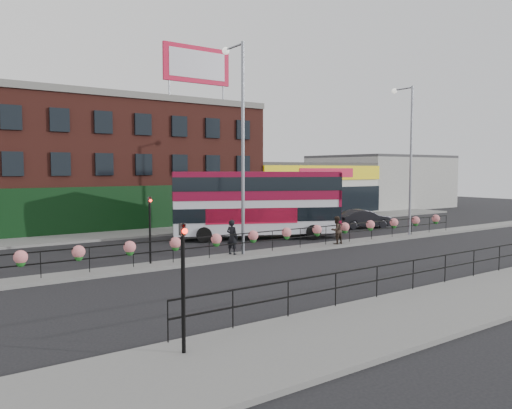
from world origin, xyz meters
TOP-DOWN VIEW (x-y plane):
  - ground at (0.00, 0.00)m, footprint 120.00×120.00m
  - south_pavement at (0.00, -12.00)m, footprint 60.00×4.00m
  - north_pavement at (0.00, 12.00)m, footprint 60.00×4.00m
  - median at (0.00, 0.00)m, footprint 60.00×1.60m
  - yellow_line_inner at (0.00, -9.70)m, footprint 60.00×0.10m
  - yellow_line_outer at (0.00, -9.88)m, footprint 60.00×0.10m
  - brick_building at (-4.00, 19.96)m, footprint 25.00×12.21m
  - supermarket at (16.00, 19.90)m, footprint 15.00×12.25m
  - warehouse_east at (30.75, 20.00)m, footprint 14.50×12.00m
  - billboard at (2.50, 14.99)m, footprint 6.00×0.29m
  - median_railing at (-0.00, 0.00)m, footprint 30.04×0.56m
  - south_railing at (-2.00, -10.10)m, footprint 20.04×0.05m
  - double_decker_bus at (1.72, 5.34)m, footprint 11.17×6.95m
  - car at (12.04, 5.34)m, footprint 3.90×5.28m
  - pedestrian_a at (-3.44, 0.29)m, footprint 0.97×0.89m
  - pedestrian_b at (3.67, -0.20)m, footprint 0.85×0.68m
  - lamp_column_west at (-2.88, 0.38)m, footprint 0.40×1.95m
  - lamp_column_east at (10.83, 0.29)m, footprint 0.36×1.78m
  - traffic_light_south at (-12.00, -11.01)m, footprint 0.15×0.28m
  - traffic_light_median at (-8.00, 0.39)m, footprint 0.15×0.28m

SIDE VIEW (x-z plane):
  - ground at x=0.00m, z-range 0.00..0.00m
  - yellow_line_inner at x=0.00m, z-range 0.00..0.01m
  - yellow_line_outer at x=0.00m, z-range 0.00..0.01m
  - south_pavement at x=0.00m, z-range 0.00..0.15m
  - north_pavement at x=0.00m, z-range 0.00..0.15m
  - median at x=0.00m, z-range 0.00..0.15m
  - car at x=12.04m, z-range 0.00..1.47m
  - south_railing at x=-2.00m, z-range 0.40..1.52m
  - pedestrian_b at x=3.67m, z-range 0.15..1.83m
  - median_railing at x=0.00m, z-range 0.43..1.66m
  - pedestrian_a at x=-3.44m, z-range 0.15..2.00m
  - traffic_light_south at x=-12.00m, z-range 0.64..4.29m
  - traffic_light_median at x=-8.00m, z-range 0.64..4.29m
  - supermarket at x=16.00m, z-range 0.00..5.30m
  - double_decker_bus at x=1.72m, z-range 0.51..5.00m
  - warehouse_east at x=30.75m, z-range 0.00..6.30m
  - brick_building at x=-4.00m, z-range -0.02..10.28m
  - lamp_column_east at x=10.83m, z-range 1.09..11.24m
  - lamp_column_west at x=-2.88m, z-range 1.18..12.31m
  - billboard at x=2.50m, z-range 10.98..15.38m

